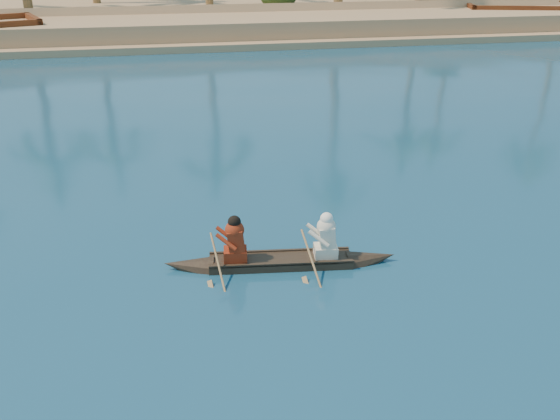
{
  "coord_description": "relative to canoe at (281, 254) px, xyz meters",
  "views": [
    {
      "loc": [
        6.01,
        -11.15,
        5.75
      ],
      "look_at": [
        8.13,
        -0.26,
        0.8
      ],
      "focal_mm": 40.0,
      "sensor_mm": 36.0,
      "label": 1
    }
  ],
  "objects": [
    {
      "name": "shrub_cluster",
      "position": [
        -8.0,
        32.51,
        0.97
      ],
      "size": [
        100.0,
        6.0,
        2.4
      ],
      "primitive_type": null,
      "color": "#1D3212",
      "rests_on": "ground"
    },
    {
      "name": "barge_right",
      "position": [
        23.43,
        28.01,
        0.41
      ],
      "size": [
        11.51,
        6.34,
        1.82
      ],
      "rotation": [
        0.0,
        0.0,
        -0.26
      ],
      "color": "#5F3214",
      "rests_on": "ground"
    },
    {
      "name": "canoe",
      "position": [
        0.0,
        0.0,
        0.0
      ],
      "size": [
        4.42,
        1.06,
        1.21
      ],
      "rotation": [
        0.0,
        0.0,
        -0.11
      ],
      "color": "#31281A",
      "rests_on": "ground"
    }
  ]
}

